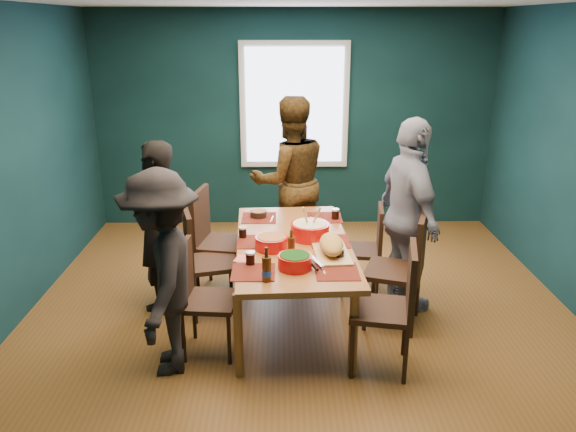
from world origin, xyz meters
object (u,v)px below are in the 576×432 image
dining_table (293,249)px  person_near_left (163,274)px  chair_right_far (369,243)px  bowl_salad (271,242)px  bowl_herbs (295,261)px  person_far_left (157,227)px  chair_left_mid (201,254)px  person_right (409,216)px  cutting_board (331,246)px  chair_left_near (198,290)px  person_back (290,181)px  chair_right_mid (406,262)px  bowl_dumpling (310,230)px  chair_right_near (395,299)px  chair_left_far (212,233)px

dining_table → person_near_left: (-0.97, -0.75, 0.12)m
chair_right_far → bowl_salad: bearing=-136.5°
bowl_herbs → person_far_left: bearing=146.3°
chair_left_mid → person_right: bearing=-11.4°
person_right → cutting_board: 0.88m
cutting_board → dining_table: bearing=134.3°
chair_left_near → cutting_board: chair_left_near is taller
person_back → chair_right_far: bearing=118.6°
chair_right_mid → bowl_dumpling: (-0.81, 0.23, 0.21)m
bowl_herbs → bowl_dumpling: bearing=77.0°
chair_right_mid → bowl_salad: bearing=-160.3°
chair_right_near → person_back: bearing=120.2°
chair_right_near → bowl_salad: (-0.92, 0.63, 0.21)m
chair_right_far → cutting_board: bearing=-111.8°
chair_left_far → person_right: (1.81, -0.35, 0.29)m
bowl_dumpling → chair_left_near: bearing=-145.8°
bowl_salad → cutting_board: bearing=-13.3°
person_right → bowl_herbs: size_ratio=6.75×
chair_right_far → chair_right_mid: 0.71m
dining_table → chair_left_near: (-0.76, -0.53, -0.13)m
chair_left_near → chair_right_mid: bearing=17.7°
person_near_left → dining_table: bearing=123.7°
person_far_left → bowl_salad: bearing=84.6°
chair_right_far → bowl_dumpling: size_ratio=2.57×
person_near_left → cutting_board: (1.28, 0.48, 0.02)m
bowl_salad → person_back: bearing=83.1°
chair_right_mid → chair_right_near: (-0.22, -0.65, -0.02)m
chair_right_far → chair_left_far: bearing=-174.2°
chair_left_far → bowl_salad: 0.95m
chair_left_mid → person_right: 1.88m
chair_left_near → bowl_herbs: (0.76, -0.02, 0.26)m
bowl_dumpling → bowl_herbs: bowl_dumpling is taller
chair_left_far → bowl_herbs: (0.77, -1.12, 0.19)m
chair_right_mid → bowl_herbs: size_ratio=3.94×
person_right → bowl_dumpling: bearing=86.2°
chair_left_far → chair_right_far: chair_left_far is taller
dining_table → bowl_dumpling: bowl_dumpling is taller
dining_table → person_back: bearing=87.3°
dining_table → chair_right_far: bearing=32.5°
person_near_left → person_back: bearing=151.2°
chair_right_near → person_back: size_ratio=0.55×
chair_left_mid → person_right: size_ratio=0.56×
person_back → person_right: person_back is taller
chair_right_far → person_right: bearing=-40.8°
chair_right_far → person_near_left: 2.17m
person_back → bowl_salad: person_back is taller
chair_left_near → person_right: size_ratio=0.52×
cutting_board → chair_left_far: bearing=138.2°
dining_table → chair_left_near: size_ratio=2.14×
bowl_herbs → person_near_left: bearing=-168.7°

